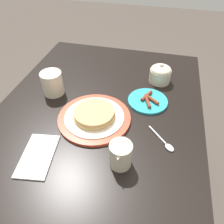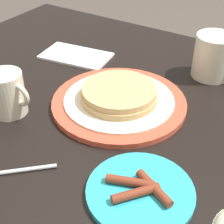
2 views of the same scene
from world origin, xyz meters
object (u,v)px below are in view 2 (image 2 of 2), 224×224
object	(u,v)px
side_plate_bacon	(140,191)
coffee_mug	(215,56)
spoon	(2,173)
napkin	(76,56)
pancake_plate	(120,98)
creamer_pitcher	(7,92)

from	to	relation	value
side_plate_bacon	coffee_mug	distance (m)	0.42
coffee_mug	spoon	world-z (taller)	coffee_mug
napkin	spoon	distance (m)	0.43
spoon	pancake_plate	bearing A→B (deg)	78.09
pancake_plate	spoon	xyz separation A→B (m)	(-0.06, -0.28, -0.01)
coffee_mug	creamer_pitcher	world-z (taller)	coffee_mug
spoon	creamer_pitcher	bearing A→B (deg)	131.20
pancake_plate	napkin	xyz separation A→B (m)	(-0.21, 0.13, -0.01)
pancake_plate	creamer_pitcher	size ratio (longest dim) A/B	2.53
creamer_pitcher	spoon	distance (m)	0.18
napkin	side_plate_bacon	bearing A→B (deg)	-41.29
side_plate_bacon	napkin	xyz separation A→B (m)	(-0.36, 0.32, -0.00)
pancake_plate	coffee_mug	world-z (taller)	coffee_mug
side_plate_bacon	spoon	xyz separation A→B (m)	(-0.21, -0.08, -0.00)
spoon	napkin	bearing A→B (deg)	110.78
side_plate_bacon	creamer_pitcher	distance (m)	0.34
pancake_plate	side_plate_bacon	distance (m)	0.25
pancake_plate	creamer_pitcher	world-z (taller)	creamer_pitcher
coffee_mug	napkin	size ratio (longest dim) A/B	0.67
napkin	spoon	xyz separation A→B (m)	(0.15, -0.40, 0.00)
pancake_plate	side_plate_bacon	xyz separation A→B (m)	(0.15, -0.19, -0.01)
napkin	spoon	size ratio (longest dim) A/B	1.75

